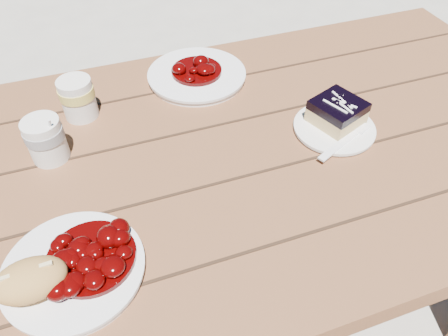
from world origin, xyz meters
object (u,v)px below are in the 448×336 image
object	(u,v)px
blueberry_cake	(337,112)
coffee_cup	(46,140)
bread_roll	(30,280)
dessert_plate	(334,129)
second_plate	(197,76)
picnic_table	(131,228)
main_plate	(74,271)
second_cup	(78,98)

from	to	relation	value
blueberry_cake	coffee_cup	distance (m)	0.58
bread_roll	dessert_plate	xyz separation A→B (m)	(0.61, 0.19, -0.04)
second_plate	picnic_table	bearing A→B (deg)	-132.02
main_plate	second_plate	size ratio (longest dim) A/B	0.93
bread_roll	second_plate	size ratio (longest dim) A/B	0.46
dessert_plate	blueberry_cake	world-z (taller)	blueberry_cake
main_plate	bread_roll	size ratio (longest dim) A/B	2.02
picnic_table	second_plate	size ratio (longest dim) A/B	8.68
second_cup	dessert_plate	bearing A→B (deg)	-25.16
bread_roll	second_plate	world-z (taller)	bread_roll
coffee_cup	second_plate	world-z (taller)	coffee_cup
main_plate	dessert_plate	xyz separation A→B (m)	(0.55, 0.17, -0.00)
blueberry_cake	bread_roll	bearing A→B (deg)	177.40
blueberry_cake	picnic_table	bearing A→B (deg)	158.84
main_plate	dessert_plate	bearing A→B (deg)	16.87
bread_roll	second_cup	xyz separation A→B (m)	(0.11, 0.42, 0.00)
picnic_table	second_plate	bearing A→B (deg)	47.98
bread_roll	coffee_cup	distance (m)	0.31
coffee_cup	dessert_plate	bearing A→B (deg)	-11.66
second_plate	second_cup	bearing A→B (deg)	-169.51
picnic_table	bread_roll	distance (m)	0.33
main_plate	blueberry_cake	distance (m)	0.59
main_plate	blueberry_cake	size ratio (longest dim) A/B	1.77
dessert_plate	second_plate	world-z (taller)	second_plate
dessert_plate	coffee_cup	size ratio (longest dim) A/B	1.85
bread_roll	coffee_cup	xyz separation A→B (m)	(0.04, 0.30, 0.00)
picnic_table	second_plate	world-z (taller)	second_plate
bread_roll	main_plate	bearing A→B (deg)	19.98
blueberry_cake	second_plate	size ratio (longest dim) A/B	0.52
dessert_plate	bread_roll	bearing A→B (deg)	-162.84
dessert_plate	coffee_cup	xyz separation A→B (m)	(-0.57, 0.12, 0.04)
picnic_table	second_cup	world-z (taller)	second_cup
dessert_plate	second_cup	world-z (taller)	second_cup
main_plate	dessert_plate	size ratio (longest dim) A/B	1.30
coffee_cup	blueberry_cake	bearing A→B (deg)	-10.02
main_plate	dessert_plate	distance (m)	0.58
main_plate	second_plate	distance (m)	0.56
dessert_plate	second_plate	size ratio (longest dim) A/B	0.71
main_plate	second_cup	xyz separation A→B (m)	(0.06, 0.40, 0.04)
dessert_plate	second_plate	bearing A→B (deg)	127.15
picnic_table	second_cup	distance (m)	0.30
picnic_table	dessert_plate	bearing A→B (deg)	-2.29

